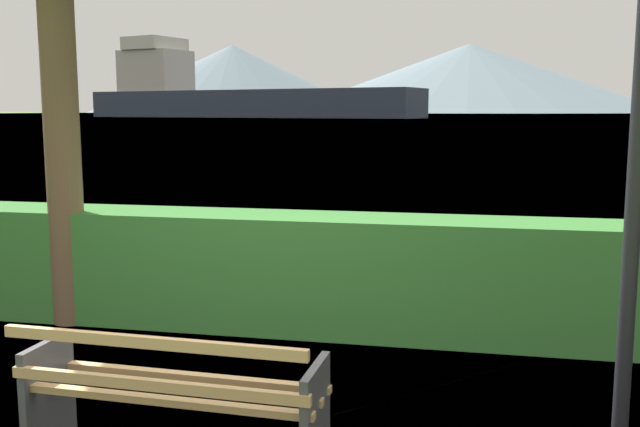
{
  "coord_description": "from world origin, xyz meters",
  "views": [
    {
      "loc": [
        1.68,
        -3.85,
        2.1
      ],
      "look_at": [
        0.0,
        4.26,
        0.91
      ],
      "focal_mm": 40.3,
      "sensor_mm": 36.0,
      "label": 1
    }
  ],
  "objects": [
    {
      "name": "water_surface",
      "position": [
        0.0,
        307.99,
        0.0
      ],
      "size": [
        620.0,
        620.0,
        0.0
      ],
      "primitive_type": "plane",
      "color": "#7A99A8",
      "rests_on": "ground_plane"
    },
    {
      "name": "cargo_ship_large",
      "position": [
        -68.65,
        196.86,
        6.63
      ],
      "size": [
        103.8,
        45.32,
        23.71
      ],
      "color": "#2D384C",
      "rests_on": "water_surface"
    },
    {
      "name": "sailboat_mid",
      "position": [
        -13.43,
        180.55,
        0.8
      ],
      "size": [
        4.06,
        4.43,
        2.27
      ],
      "color": "#B2332D",
      "rests_on": "water_surface"
    },
    {
      "name": "park_bench",
      "position": [
        -0.0,
        -0.06,
        0.43
      ],
      "size": [
        1.84,
        0.64,
        0.87
      ],
      "color": "tan",
      "rests_on": "ground_plane"
    },
    {
      "name": "distant_hills",
      "position": [
        81.68,
        570.65,
        29.45
      ],
      "size": [
        774.74,
        369.14,
        62.91
      ],
      "color": "slate",
      "rests_on": "ground_plane"
    },
    {
      "name": "hedge_row",
      "position": [
        0.0,
        2.72,
        0.56
      ],
      "size": [
        11.02,
        0.75,
        1.11
      ],
      "primitive_type": "cube",
      "color": "#387A33",
      "rests_on": "ground_plane"
    }
  ]
}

